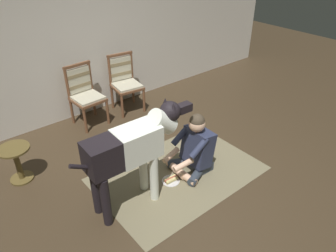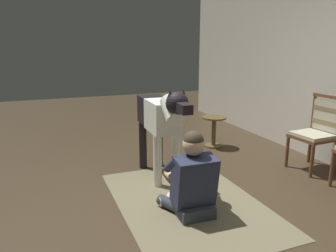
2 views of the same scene
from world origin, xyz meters
name	(u,v)px [view 1 (image 1 of 2)]	position (x,y,z in m)	size (l,w,h in m)	color
ground_plane	(191,184)	(0.00, 0.00, 0.00)	(15.03, 15.03, 0.00)	#3D2F1F
back_wall	(83,37)	(0.00, 2.60, 1.30)	(8.69, 0.10, 2.60)	silver
area_rug	(179,174)	(0.01, 0.25, 0.00)	(2.10, 1.42, 0.01)	#736A4E
dining_chair_left_of_pair	(84,92)	(-0.27, 2.24, 0.54)	(0.49, 0.49, 0.98)	brown
dining_chair_right_of_pair	(125,80)	(0.49, 2.24, 0.54)	(0.51, 0.52, 0.98)	brown
person_sitting_on_floor	(195,149)	(0.23, 0.19, 0.35)	(0.65, 0.58, 0.84)	#333A46
large_dog	(133,147)	(-0.69, 0.22, 0.76)	(1.51, 0.34, 1.17)	white
hot_dog_on_plate	(171,180)	(-0.16, 0.21, 0.03)	(0.23, 0.23, 0.06)	silver
round_side_table	(17,161)	(-1.62, 1.46, 0.29)	(0.39, 0.39, 0.49)	brown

